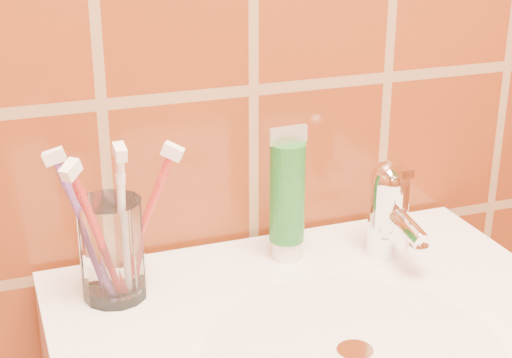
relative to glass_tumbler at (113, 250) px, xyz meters
name	(u,v)px	position (x,y,z in m)	size (l,w,h in m)	color
glass_tumbler	(113,250)	(0.00, 0.00, 0.00)	(0.07, 0.07, 0.11)	white
toothpaste_tube	(287,198)	(0.21, 0.02, 0.02)	(0.05, 0.04, 0.17)	white
faucet	(390,206)	(0.33, -0.01, 0.01)	(0.05, 0.11, 0.12)	white
toothbrush_0	(122,224)	(0.01, -0.02, 0.04)	(0.02, 0.06, 0.19)	white
toothbrush_1	(86,229)	(-0.03, 0.00, 0.03)	(0.07, 0.03, 0.18)	#744492
toothbrush_2	(99,236)	(-0.02, -0.03, 0.03)	(0.07, 0.07, 0.19)	#A32324
toothbrush_3	(145,222)	(0.03, -0.01, 0.03)	(0.08, 0.06, 0.19)	#B32826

